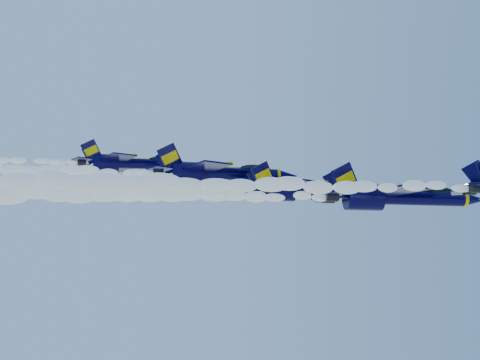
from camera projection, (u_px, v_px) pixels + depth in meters
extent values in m
cube|color=black|center=(478.00, 175.00, 67.99)|extent=(3.22, 1.02, 3.46)
cylinder|color=black|center=(476.00, 188.00, 65.87)|extent=(1.18, 1.09, 1.09)
cylinder|color=black|center=(470.00, 190.00, 67.12)|extent=(1.18, 1.09, 1.09)
ellipsoid|color=white|center=(250.00, 185.00, 62.81)|extent=(44.08, 2.06, 1.86)
cylinder|color=black|center=(422.00, 198.00, 78.39)|extent=(10.31, 1.72, 1.72)
ellipsoid|color=black|center=(364.00, 197.00, 77.21)|extent=(1.79, 3.09, 7.33)
cone|color=black|center=(475.00, 200.00, 79.46)|extent=(2.98, 1.72, 1.72)
cylinder|color=#EDBF00|center=(464.00, 199.00, 79.24)|extent=(0.40, 1.79, 1.79)
ellipsoid|color=black|center=(437.00, 192.00, 78.86)|extent=(4.13, 1.34, 1.13)
cube|color=#EDBF00|center=(438.00, 194.00, 78.80)|extent=(4.81, 1.15, 0.21)
cube|color=black|center=(396.00, 191.00, 73.11)|extent=(6.14, 7.28, 0.21)
cube|color=black|center=(367.00, 203.00, 82.01)|extent=(6.14, 7.28, 0.21)
cube|color=#EDBF00|center=(410.00, 190.00, 73.39)|extent=(2.76, 5.74, 0.11)
cube|color=#EDBF00|center=(379.00, 202.00, 82.29)|extent=(2.76, 5.74, 0.11)
cube|color=black|center=(345.00, 180.00, 75.96)|extent=(3.73, 1.18, 4.02)
cube|color=black|center=(339.00, 183.00, 78.29)|extent=(3.73, 1.18, 4.02)
cylinder|color=black|center=(332.00, 196.00, 75.83)|extent=(1.38, 1.26, 1.26)
cylinder|color=black|center=(328.00, 198.00, 77.28)|extent=(1.38, 1.26, 1.26)
cube|color=#EDBF00|center=(394.00, 190.00, 77.99)|extent=(12.60, 0.40, 0.09)
ellipsoid|color=white|center=(131.00, 194.00, 72.85)|extent=(44.08, 2.39, 2.16)
cylinder|color=black|center=(329.00, 191.00, 84.97)|extent=(9.24, 1.54, 1.54)
ellipsoid|color=black|center=(279.00, 190.00, 83.91)|extent=(1.60, 2.77, 6.57)
cone|color=black|center=(373.00, 192.00, 85.93)|extent=(2.67, 1.54, 1.54)
cylinder|color=#EDBF00|center=(364.00, 192.00, 85.73)|extent=(0.36, 1.60, 1.60)
ellipsoid|color=black|center=(342.00, 186.00, 85.39)|extent=(3.69, 1.20, 1.02)
cube|color=#EDBF00|center=(342.00, 188.00, 85.33)|extent=(4.31, 1.03, 0.18)
cube|color=black|center=(302.00, 185.00, 80.24)|extent=(5.50, 6.52, 0.18)
cube|color=black|center=(286.00, 195.00, 88.20)|extent=(5.50, 6.52, 0.18)
cube|color=#EDBF00|center=(313.00, 184.00, 80.49)|extent=(2.47, 5.14, 0.10)
cube|color=#EDBF00|center=(297.00, 195.00, 88.45)|extent=(2.47, 5.14, 0.10)
cube|color=black|center=(263.00, 176.00, 82.79)|extent=(3.34, 1.06, 3.60)
cube|color=black|center=(260.00, 179.00, 84.88)|extent=(3.34, 1.06, 3.60)
cylinder|color=black|center=(252.00, 189.00, 82.68)|extent=(1.23, 1.13, 1.13)
cylinder|color=black|center=(250.00, 191.00, 83.97)|extent=(1.23, 1.13, 1.13)
cube|color=#EDBF00|center=(305.00, 184.00, 84.61)|extent=(11.29, 0.36, 0.08)
ellipsoid|color=white|center=(65.00, 187.00, 79.63)|extent=(44.08, 2.14, 1.93)
cylinder|color=black|center=(240.00, 174.00, 88.75)|extent=(10.00, 1.67, 1.67)
ellipsoid|color=black|center=(188.00, 173.00, 87.61)|extent=(1.73, 3.00, 7.11)
cone|color=black|center=(288.00, 176.00, 89.79)|extent=(2.89, 1.67, 1.67)
cylinder|color=#EDBF00|center=(278.00, 175.00, 89.57)|extent=(0.39, 1.73, 1.73)
ellipsoid|color=black|center=(254.00, 169.00, 89.20)|extent=(4.00, 1.30, 1.10)
cube|color=#EDBF00|center=(254.00, 171.00, 89.14)|extent=(4.67, 1.11, 0.20)
cube|color=black|center=(207.00, 167.00, 83.63)|extent=(5.95, 7.06, 0.20)
cube|color=black|center=(200.00, 179.00, 92.25)|extent=(5.95, 7.06, 0.20)
cube|color=#EDBF00|center=(219.00, 166.00, 83.90)|extent=(2.68, 5.56, 0.11)
cube|color=#EDBF00|center=(211.00, 179.00, 92.52)|extent=(2.68, 5.56, 0.11)
cube|color=black|center=(170.00, 158.00, 86.38)|extent=(3.62, 1.14, 3.89)
cube|color=black|center=(169.00, 161.00, 88.65)|extent=(3.62, 1.14, 3.89)
cylinder|color=black|center=(158.00, 172.00, 86.27)|extent=(1.33, 1.22, 1.22)
cylinder|color=black|center=(158.00, 174.00, 87.67)|extent=(1.33, 1.22, 1.22)
cube|color=#EDBF00|center=(216.00, 167.00, 88.36)|extent=(12.22, 0.39, 0.09)
cylinder|color=black|center=(149.00, 164.00, 96.84)|extent=(8.71, 1.45, 1.45)
ellipsoid|color=black|center=(106.00, 163.00, 95.85)|extent=(1.51, 2.61, 6.19)
cone|color=black|center=(188.00, 165.00, 97.75)|extent=(2.52, 1.45, 1.45)
cylinder|color=#EDBF00|center=(180.00, 165.00, 97.56)|extent=(0.34, 1.51, 1.51)
ellipsoid|color=black|center=(161.00, 160.00, 97.23)|extent=(3.48, 1.13, 0.96)
cube|color=#EDBF00|center=(161.00, 162.00, 97.18)|extent=(4.06, 0.97, 0.17)
cube|color=black|center=(118.00, 158.00, 92.38)|extent=(5.19, 6.15, 0.17)
cube|color=black|center=(119.00, 168.00, 99.89)|extent=(5.19, 6.15, 0.17)
cube|color=#EDBF00|center=(128.00, 157.00, 92.61)|extent=(2.33, 4.85, 0.10)
cube|color=#EDBF00|center=(128.00, 168.00, 100.13)|extent=(2.33, 4.85, 0.10)
cube|color=black|center=(91.00, 151.00, 94.78)|extent=(3.15, 1.00, 3.39)
cube|color=black|center=(92.00, 154.00, 96.76)|extent=(3.15, 1.00, 3.39)
cylinder|color=black|center=(82.00, 162.00, 94.68)|extent=(1.16, 1.06, 1.06)
cylinder|color=black|center=(83.00, 164.00, 95.90)|extent=(1.16, 1.06, 1.06)
cube|color=#EDBF00|center=(129.00, 158.00, 96.50)|extent=(10.64, 0.34, 0.08)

